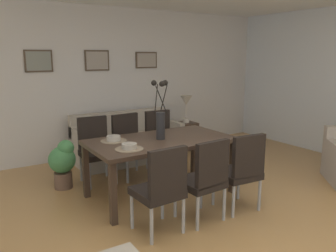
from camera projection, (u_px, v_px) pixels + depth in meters
ground_plane at (207, 230)px, 3.57m from camera, size 9.00×9.00×0.00m
back_wall_panel at (92, 83)px, 6.00m from camera, size 9.00×0.10×2.60m
dining_table at (161, 145)px, 4.35m from camera, size 1.80×0.98×0.74m
dining_chair_near_left at (161, 186)px, 3.40m from camera, size 0.46×0.46×0.92m
dining_chair_near_right at (96, 146)px, 4.87m from camera, size 0.45×0.45×0.92m
dining_chair_far_left at (205, 177)px, 3.66m from camera, size 0.47×0.47×0.92m
dining_chair_far_right at (129, 142)px, 5.11m from camera, size 0.47×0.47×0.92m
dining_chair_mid_left at (241, 168)px, 3.93m from camera, size 0.47×0.47×0.92m
dining_chair_mid_right at (161, 137)px, 5.41m from camera, size 0.45×0.45×0.92m
centerpiece_vase at (160, 117)px, 4.28m from camera, size 0.21×0.23×0.73m
placemat_near_left at (129, 149)px, 3.87m from camera, size 0.32×0.32×0.01m
bowl_near_left at (129, 146)px, 3.87m from camera, size 0.17×0.17×0.07m
placemat_near_right at (114, 141)px, 4.24m from camera, size 0.32×0.32×0.01m
bowl_near_right at (114, 138)px, 4.23m from camera, size 0.17×0.17×0.07m
sofa at (127, 144)px, 5.95m from camera, size 1.78×0.84×0.80m
side_table at (186, 136)px, 6.61m from camera, size 0.36×0.36×0.52m
table_lamp at (186, 103)px, 6.48m from camera, size 0.22×0.22×0.51m
framed_picture_left at (39, 61)px, 5.41m from camera, size 0.43×0.03×0.35m
framed_picture_center at (97, 60)px, 5.91m from camera, size 0.43×0.03×0.35m
framed_picture_right at (146, 60)px, 6.41m from camera, size 0.44×0.03×0.30m
potted_plant at (63, 162)px, 4.63m from camera, size 0.36×0.36×0.67m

